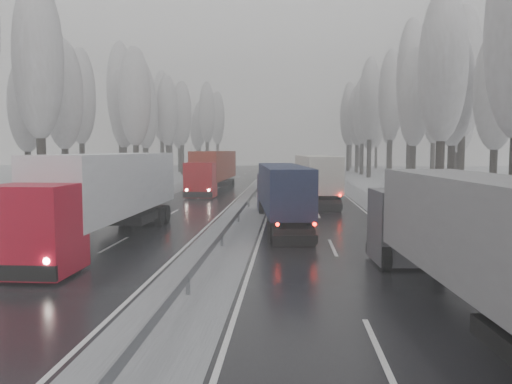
# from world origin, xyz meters

# --- Properties ---
(ground) EXTENTS (260.00, 260.00, 0.00)m
(ground) POSITION_xyz_m (0.00, 0.00, 0.00)
(ground) COLOR silver
(ground) RESTS_ON ground
(carriageway_right) EXTENTS (7.50, 200.00, 0.03)m
(carriageway_right) POSITION_xyz_m (5.25, 30.00, 0.01)
(carriageway_right) COLOR black
(carriageway_right) RESTS_ON ground
(carriageway_left) EXTENTS (7.50, 200.00, 0.03)m
(carriageway_left) POSITION_xyz_m (-5.25, 30.00, 0.01)
(carriageway_left) COLOR black
(carriageway_left) RESTS_ON ground
(median_slush) EXTENTS (3.00, 200.00, 0.04)m
(median_slush) POSITION_xyz_m (0.00, 30.00, 0.02)
(median_slush) COLOR #9FA3A7
(median_slush) RESTS_ON ground
(shoulder_right) EXTENTS (2.40, 200.00, 0.04)m
(shoulder_right) POSITION_xyz_m (10.20, 30.00, 0.02)
(shoulder_right) COLOR #9FA3A7
(shoulder_right) RESTS_ON ground
(shoulder_left) EXTENTS (2.40, 200.00, 0.04)m
(shoulder_left) POSITION_xyz_m (-10.20, 30.00, 0.02)
(shoulder_left) COLOR #9FA3A7
(shoulder_left) RESTS_ON ground
(median_guardrail) EXTENTS (0.12, 200.00, 0.76)m
(median_guardrail) POSITION_xyz_m (0.00, 29.99, 0.60)
(median_guardrail) COLOR slate
(median_guardrail) RESTS_ON ground
(tree_18) EXTENTS (3.60, 3.60, 16.58)m
(tree_18) POSITION_xyz_m (14.51, 27.03, 10.70)
(tree_18) COLOR black
(tree_18) RESTS_ON ground
(tree_19) EXTENTS (3.60, 3.60, 14.57)m
(tree_19) POSITION_xyz_m (20.02, 31.03, 9.42)
(tree_19) COLOR black
(tree_19) RESTS_ON ground
(tree_20) EXTENTS (3.60, 3.60, 15.71)m
(tree_20) POSITION_xyz_m (17.90, 35.17, 10.14)
(tree_20) COLOR black
(tree_20) RESTS_ON ground
(tree_21) EXTENTS (3.60, 3.60, 18.62)m
(tree_21) POSITION_xyz_m (20.12, 39.17, 12.00)
(tree_21) COLOR black
(tree_21) RESTS_ON ground
(tree_22) EXTENTS (3.60, 3.60, 15.86)m
(tree_22) POSITION_xyz_m (17.02, 45.60, 10.24)
(tree_22) COLOR black
(tree_22) RESTS_ON ground
(tree_23) EXTENTS (3.60, 3.60, 13.55)m
(tree_23) POSITION_xyz_m (23.31, 49.60, 8.77)
(tree_23) COLOR black
(tree_23) RESTS_ON ground
(tree_24) EXTENTS (3.60, 3.60, 20.49)m
(tree_24) POSITION_xyz_m (17.90, 51.02, 13.19)
(tree_24) COLOR black
(tree_24) RESTS_ON ground
(tree_25) EXTENTS (3.60, 3.60, 19.44)m
(tree_25) POSITION_xyz_m (24.81, 55.02, 12.52)
(tree_25) COLOR black
(tree_25) RESTS_ON ground
(tree_26) EXTENTS (3.60, 3.60, 18.78)m
(tree_26) POSITION_xyz_m (17.56, 61.27, 12.10)
(tree_26) COLOR black
(tree_26) RESTS_ON ground
(tree_27) EXTENTS (3.60, 3.60, 17.62)m
(tree_27) POSITION_xyz_m (24.72, 65.27, 11.36)
(tree_27) COLOR black
(tree_27) RESTS_ON ground
(tree_28) EXTENTS (3.60, 3.60, 19.62)m
(tree_28) POSITION_xyz_m (16.34, 71.95, 12.64)
(tree_28) COLOR black
(tree_28) RESTS_ON ground
(tree_29) EXTENTS (3.60, 3.60, 18.11)m
(tree_29) POSITION_xyz_m (23.71, 75.95, 11.67)
(tree_29) COLOR black
(tree_29) RESTS_ON ground
(tree_30) EXTENTS (3.60, 3.60, 17.86)m
(tree_30) POSITION_xyz_m (16.56, 81.70, 11.52)
(tree_30) COLOR black
(tree_30) RESTS_ON ground
(tree_31) EXTENTS (3.60, 3.60, 18.58)m
(tree_31) POSITION_xyz_m (22.48, 85.70, 11.97)
(tree_31) COLOR black
(tree_31) RESTS_ON ground
(tree_32) EXTENTS (3.60, 3.60, 17.33)m
(tree_32) POSITION_xyz_m (16.63, 89.21, 11.18)
(tree_32) COLOR black
(tree_32) RESTS_ON ground
(tree_33) EXTENTS (3.60, 3.60, 14.33)m
(tree_33) POSITION_xyz_m (19.77, 93.21, 9.26)
(tree_33) COLOR black
(tree_33) RESTS_ON ground
(tree_34) EXTENTS (3.60, 3.60, 17.63)m
(tree_34) POSITION_xyz_m (15.73, 96.32, 11.37)
(tree_34) COLOR black
(tree_34) RESTS_ON ground
(tree_35) EXTENTS (3.60, 3.60, 18.25)m
(tree_35) POSITION_xyz_m (24.94, 100.32, 11.77)
(tree_35) COLOR black
(tree_35) RESTS_ON ground
(tree_36) EXTENTS (3.60, 3.60, 20.23)m
(tree_36) POSITION_xyz_m (17.04, 106.16, 13.02)
(tree_36) COLOR black
(tree_36) RESTS_ON ground
(tree_37) EXTENTS (3.60, 3.60, 16.37)m
(tree_37) POSITION_xyz_m (24.02, 110.16, 10.56)
(tree_37) COLOR black
(tree_37) RESTS_ON ground
(tree_38) EXTENTS (3.60, 3.60, 17.97)m
(tree_38) POSITION_xyz_m (18.73, 116.73, 11.59)
(tree_38) COLOR black
(tree_38) RESTS_ON ground
(tree_39) EXTENTS (3.60, 3.60, 16.19)m
(tree_39) POSITION_xyz_m (21.55, 120.73, 10.45)
(tree_39) COLOR black
(tree_39) RESTS_ON ground
(tree_58) EXTENTS (3.60, 3.60, 17.21)m
(tree_58) POSITION_xyz_m (-15.13, 24.57, 11.10)
(tree_58) COLOR black
(tree_58) RESTS_ON ground
(tree_60) EXTENTS (3.60, 3.60, 14.84)m
(tree_60) POSITION_xyz_m (-17.75, 34.20, 9.59)
(tree_60) COLOR black
(tree_60) RESTS_ON ground
(tree_61) EXTENTS (3.60, 3.60, 13.95)m
(tree_61) POSITION_xyz_m (-23.52, 38.20, 9.02)
(tree_61) COLOR black
(tree_61) RESTS_ON ground
(tree_62) EXTENTS (3.60, 3.60, 16.04)m
(tree_62) POSITION_xyz_m (-13.94, 43.73, 10.36)
(tree_62) COLOR black
(tree_62) RESTS_ON ground
(tree_63) EXTENTS (3.60, 3.60, 16.88)m
(tree_63) POSITION_xyz_m (-21.85, 47.73, 10.89)
(tree_63) COLOR black
(tree_63) RESTS_ON ground
(tree_64) EXTENTS (3.60, 3.60, 15.42)m
(tree_64) POSITION_xyz_m (-18.26, 52.71, 9.96)
(tree_64) COLOR black
(tree_64) RESTS_ON ground
(tree_65) EXTENTS (3.60, 3.60, 19.48)m
(tree_65) POSITION_xyz_m (-20.05, 56.71, 12.55)
(tree_65) COLOR black
(tree_65) RESTS_ON ground
(tree_66) EXTENTS (3.60, 3.60, 15.23)m
(tree_66) POSITION_xyz_m (-18.16, 62.35, 9.84)
(tree_66) COLOR black
(tree_66) RESTS_ON ground
(tree_67) EXTENTS (3.60, 3.60, 17.09)m
(tree_67) POSITION_xyz_m (-19.54, 66.35, 11.03)
(tree_67) COLOR black
(tree_67) RESTS_ON ground
(tree_68) EXTENTS (3.60, 3.60, 16.65)m
(tree_68) POSITION_xyz_m (-16.58, 69.11, 10.75)
(tree_68) COLOR black
(tree_68) RESTS_ON ground
(tree_69) EXTENTS (3.60, 3.60, 19.35)m
(tree_69) POSITION_xyz_m (-21.42, 73.11, 12.46)
(tree_69) COLOR black
(tree_69) RESTS_ON ground
(tree_70) EXTENTS (3.60, 3.60, 17.09)m
(tree_70) POSITION_xyz_m (-16.33, 79.19, 11.03)
(tree_70) COLOR black
(tree_70) RESTS_ON ground
(tree_71) EXTENTS (3.60, 3.60, 19.61)m
(tree_71) POSITION_xyz_m (-21.09, 83.19, 12.63)
(tree_71) COLOR black
(tree_71) RESTS_ON ground
(tree_72) EXTENTS (3.60, 3.60, 15.11)m
(tree_72) POSITION_xyz_m (-18.93, 88.54, 9.76)
(tree_72) COLOR black
(tree_72) RESTS_ON ground
(tree_73) EXTENTS (3.60, 3.60, 17.22)m
(tree_73) POSITION_xyz_m (-21.82, 92.54, 11.11)
(tree_73) COLOR black
(tree_73) RESTS_ON ground
(tree_74) EXTENTS (3.60, 3.60, 19.68)m
(tree_74) POSITION_xyz_m (-15.07, 99.33, 12.67)
(tree_74) COLOR black
(tree_74) RESTS_ON ground
(tree_75) EXTENTS (3.60, 3.60, 18.60)m
(tree_75) POSITION_xyz_m (-24.20, 103.33, 11.99)
(tree_75) COLOR black
(tree_75) RESTS_ON ground
(tree_76) EXTENTS (3.60, 3.60, 18.55)m
(tree_76) POSITION_xyz_m (-14.05, 108.72, 11.95)
(tree_76) COLOR black
(tree_76) RESTS_ON ground
(tree_77) EXTENTS (3.60, 3.60, 14.32)m
(tree_77) POSITION_xyz_m (-19.66, 112.72, 9.26)
(tree_77) COLOR black
(tree_77) RESTS_ON ground
(tree_78) EXTENTS (3.60, 3.60, 19.55)m
(tree_78) POSITION_xyz_m (-17.56, 115.31, 12.59)
(tree_78) COLOR black
(tree_78) RESTS_ON ground
(tree_79) EXTENTS (3.60, 3.60, 17.07)m
(tree_79) POSITION_xyz_m (-20.33, 119.31, 11.01)
(tree_79) COLOR black
(tree_79) RESTS_ON ground
(truck_grey_tarp) EXTENTS (3.36, 15.38, 3.92)m
(truck_grey_tarp) POSITION_xyz_m (8.21, 2.12, 2.29)
(truck_grey_tarp) COLOR #4D4D52
(truck_grey_tarp) RESTS_ON ground
(truck_blue_box) EXTENTS (3.74, 14.46, 3.68)m
(truck_blue_box) POSITION_xyz_m (2.70, 19.01, 2.15)
(truck_blue_box) COLOR #1D1C47
(truck_blue_box) RESTS_ON ground
(truck_cream_box) EXTENTS (3.54, 16.04, 4.09)m
(truck_cream_box) POSITION_xyz_m (5.40, 32.11, 2.38)
(truck_cream_box) COLOR beige
(truck_cream_box) RESTS_ON ground
(box_truck_distant) EXTENTS (3.37, 8.55, 3.11)m
(box_truck_distant) POSITION_xyz_m (7.20, 76.56, 1.59)
(box_truck_distant) COLOR #BBBDC3
(box_truck_distant) RESTS_ON ground
(truck_red_white) EXTENTS (2.92, 17.22, 4.40)m
(truck_red_white) POSITION_xyz_m (-5.80, 12.66, 2.57)
(truck_red_white) COLOR #AE091E
(truck_red_white) RESTS_ON ground
(truck_red_red) EXTENTS (3.13, 17.35, 4.43)m
(truck_red_red) POSITION_xyz_m (-4.94, 41.67, 2.59)
(truck_red_red) COLOR #AC090F
(truck_red_red) RESTS_ON ground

